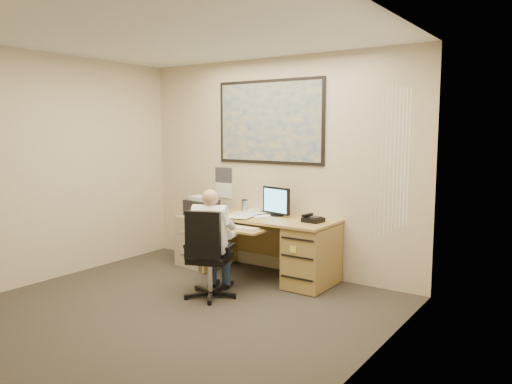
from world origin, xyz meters
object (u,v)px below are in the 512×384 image
Objects in this scene: office_chair at (207,272)px; person at (212,243)px; filing_cabinet at (202,235)px; desk at (295,246)px.

office_chair is 0.83× the size of person.
filing_cabinet is 1.38m from office_chair.
desk is at bearing 43.92° from office_chair.
desk is 1.15m from office_chair.
person reaches higher than office_chair.
filing_cabinet is at bearing 113.47° from person.
desk is 1.73× the size of filing_cabinet.
person is (0.94, -0.94, 0.19)m from filing_cabinet.
office_chair is at bearing -123.39° from person.
filing_cabinet is 1.35m from person.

